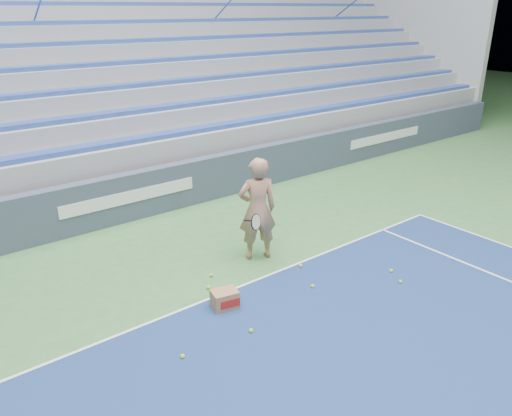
% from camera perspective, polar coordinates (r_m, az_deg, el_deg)
% --- Properties ---
extents(sponsor_barrier, '(30.00, 0.32, 1.10)m').
position_cam_1_polar(sponsor_barrier, '(11.69, -14.43, 1.23)').
color(sponsor_barrier, '#3A4458').
rests_on(sponsor_barrier, ground).
extents(bleachers, '(31.00, 9.15, 7.30)m').
position_cam_1_polar(bleachers, '(16.55, -23.49, 12.58)').
color(bleachers, '#93959B').
rests_on(bleachers, ground).
extents(tennis_player, '(1.04, 0.98, 2.02)m').
position_cam_1_polar(tennis_player, '(9.40, 0.15, -0.15)').
color(tennis_player, tan).
rests_on(tennis_player, ground).
extents(ball_box, '(0.47, 0.40, 0.31)m').
position_cam_1_polar(ball_box, '(8.22, -3.58, -10.38)').
color(ball_box, '#976D49').
rests_on(ball_box, ground).
extents(tennis_ball_0, '(0.07, 0.07, 0.07)m').
position_cam_1_polar(tennis_ball_0, '(9.47, 5.12, -6.59)').
color(tennis_ball_0, '#B1E12E').
rests_on(tennis_ball_0, ground).
extents(tennis_ball_1, '(0.07, 0.07, 0.07)m').
position_cam_1_polar(tennis_ball_1, '(9.60, 15.18, -6.94)').
color(tennis_ball_1, '#B1E12E').
rests_on(tennis_ball_1, ground).
extents(tennis_ball_2, '(0.07, 0.07, 0.07)m').
position_cam_1_polar(tennis_ball_2, '(8.79, -5.47, -9.02)').
color(tennis_ball_2, '#B1E12E').
rests_on(tennis_ball_2, ground).
extents(tennis_ball_3, '(0.07, 0.07, 0.07)m').
position_cam_1_polar(tennis_ball_3, '(9.16, -5.16, -7.64)').
color(tennis_ball_3, '#B1E12E').
rests_on(tennis_ball_3, ground).
extents(tennis_ball_4, '(0.07, 0.07, 0.07)m').
position_cam_1_polar(tennis_ball_4, '(8.85, 6.49, -8.86)').
color(tennis_ball_4, '#B1E12E').
rests_on(tennis_ball_4, ground).
extents(tennis_ball_5, '(0.07, 0.07, 0.07)m').
position_cam_1_polar(tennis_ball_5, '(9.28, 16.18, -8.09)').
color(tennis_ball_5, '#B1E12E').
rests_on(tennis_ball_5, ground).
extents(tennis_ball_6, '(0.07, 0.07, 0.07)m').
position_cam_1_polar(tennis_ball_6, '(7.71, -0.56, -13.85)').
color(tennis_ball_6, '#B1E12E').
rests_on(tennis_ball_6, ground).
extents(tennis_ball_7, '(0.07, 0.07, 0.07)m').
position_cam_1_polar(tennis_ball_7, '(7.31, -8.38, -16.43)').
color(tennis_ball_7, '#B1E12E').
rests_on(tennis_ball_7, ground).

